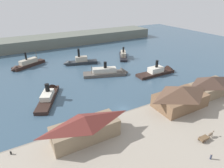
{
  "coord_description": "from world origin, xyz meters",
  "views": [
    {
      "loc": [
        -33.28,
        -51.24,
        40.09
      ],
      "look_at": [
        4.83,
        17.5,
        2.0
      ],
      "focal_mm": 30.35,
      "sensor_mm": 36.0,
      "label": 1
    }
  ],
  "objects": [
    {
      "name": "seawall_edge",
      "position": [
        0.0,
        -3.6,
        0.5
      ],
      "size": [
        110.0,
        0.8,
        1.0
      ],
      "primitive_type": "cube",
      "color": "gray",
      "rests_on": "ground"
    },
    {
      "name": "ferry_shed_west_terminal",
      "position": [
        -18.94,
        -9.51,
        5.13
      ],
      "size": [
        19.91,
        7.81,
        7.75
      ],
      "color": "#847056",
      "rests_on": "quay_promenade"
    },
    {
      "name": "ferry_shed_central_terminal",
      "position": [
        37.24,
        -9.15,
        5.21
      ],
      "size": [
        19.98,
        9.74,
        7.88
      ],
      "color": "#847056",
      "rests_on": "quay_promenade"
    },
    {
      "name": "ferry_outer_harbor",
      "position": [
        11.55,
        31.65,
        1.39
      ],
      "size": [
        25.2,
        13.64,
        9.6
      ],
      "color": "#514C47",
      "rests_on": "ground"
    },
    {
      "name": "quay_promenade",
      "position": [
        0.0,
        -22.0,
        0.6
      ],
      "size": [
        110.0,
        36.0,
        1.2
      ],
      "primitive_type": "cube",
      "color": "#9E9384",
      "rests_on": "ground"
    },
    {
      "name": "pedestrian_near_east_shed",
      "position": [
        6.34,
        -32.44,
        1.98
      ],
      "size": [
        0.43,
        0.43,
        1.72
      ],
      "color": "#33384C",
      "rests_on": "quay_promenade"
    },
    {
      "name": "mooring_post_center_east",
      "position": [
        -38.77,
        -5.58,
        1.65
      ],
      "size": [
        0.44,
        0.44,
        0.9
      ],
      "primitive_type": "cylinder",
      "color": "black",
      "rests_on": "quay_promenade"
    },
    {
      "name": "far_headland",
      "position": [
        0.0,
        110.0,
        4.0
      ],
      "size": [
        180.0,
        24.0,
        8.0
      ],
      "primitive_type": "cube",
      "color": "#60665B",
      "rests_on": "ground"
    },
    {
      "name": "ferry_approaching_west",
      "position": [
        34.56,
        55.41,
        1.44
      ],
      "size": [
        13.98,
        20.33,
        9.14
      ],
      "color": "black",
      "rests_on": "ground"
    },
    {
      "name": "ferry_moored_west",
      "position": [
        -26.57,
        65.99,
        1.61
      ],
      "size": [
        21.31,
        14.18,
        10.05
      ],
      "color": "black",
      "rests_on": "ground"
    },
    {
      "name": "ferry_mid_harbor",
      "position": [
        36.25,
        20.12,
        1.32
      ],
      "size": [
        24.01,
        6.07,
        9.88
      ],
      "color": "black",
      "rests_on": "ground"
    },
    {
      "name": "ferry_shed_east_terminal",
      "position": [
        18.6,
        -10.21,
        5.41
      ],
      "size": [
        19.42,
        11.43,
        8.28
      ],
      "color": "brown",
      "rests_on": "quay_promenade"
    },
    {
      "name": "ferry_departing_north",
      "position": [
        2.25,
        56.4,
        1.54
      ],
      "size": [
        21.55,
        10.12,
        11.01
      ],
      "color": "#23282D",
      "rests_on": "ground"
    },
    {
      "name": "ground_plane",
      "position": [
        0.0,
        0.0,
        0.0
      ],
      "size": [
        320.0,
        320.0,
        0.0
      ],
      "primitive_type": "plane",
      "color": "#385166"
    },
    {
      "name": "horse_cart",
      "position": [
        11.64,
        -27.02,
        2.12
      ],
      "size": [
        5.97,
        1.63,
        1.87
      ],
      "color": "brown",
      "rests_on": "quay_promenade"
    },
    {
      "name": "ferry_near_quay",
      "position": [
        -22.55,
        22.78,
        1.26
      ],
      "size": [
        14.51,
        23.32,
        8.26
      ],
      "color": "black",
      "rests_on": "ground"
    }
  ]
}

